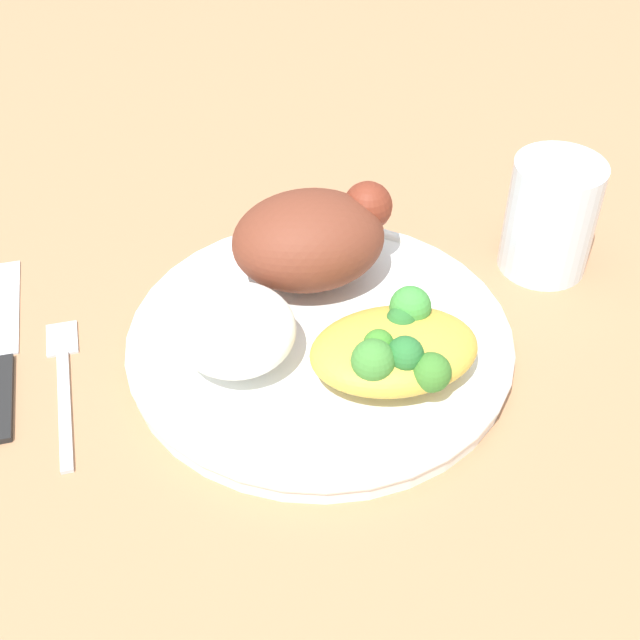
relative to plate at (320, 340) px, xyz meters
name	(u,v)px	position (x,y,z in m)	size (l,w,h in m)	color
ground_plane	(320,350)	(0.00, 0.00, -0.01)	(2.00, 2.00, 0.00)	#A87550
plate	(320,340)	(0.00, 0.00, 0.00)	(0.27, 0.27, 0.02)	white
roasted_chicken	(313,238)	(0.01, 0.06, 0.04)	(0.12, 0.09, 0.07)	brown
rice_pile	(236,329)	(-0.06, -0.01, 0.03)	(0.08, 0.08, 0.05)	white
mac_cheese_with_broccoli	(396,348)	(0.04, -0.05, 0.03)	(0.11, 0.08, 0.05)	gold
fork	(63,380)	(-0.18, 0.01, -0.01)	(0.02, 0.14, 0.01)	silver
knife	(5,354)	(-0.22, 0.04, -0.01)	(0.02, 0.19, 0.01)	black
water_glass	(551,217)	(0.19, 0.06, 0.04)	(0.07, 0.07, 0.09)	silver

